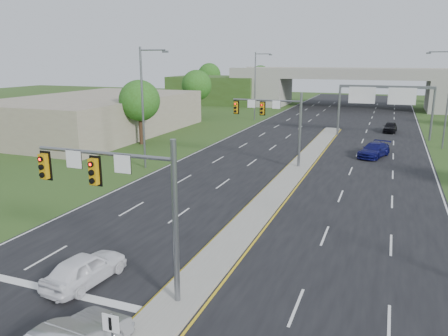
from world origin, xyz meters
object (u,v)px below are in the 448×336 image
Objects in this scene: keep_right_sign at (112,334)px; car_far_b at (374,150)px; sign_gantry at (384,97)px; overpass at (353,91)px; car_white at (85,268)px; car_far_c at (390,127)px; signal_mast_near at (124,191)px; signal_mast_far at (276,117)px.

keep_right_sign reaches higher than car_far_b.
overpass reaches higher than sign_gantry.
keep_right_sign is 6.59m from car_white.
sign_gantry is 2.80× the size of car_far_c.
signal_mast_near is 0.60× the size of sign_gantry.
signal_mast_near is 33.88m from car_far_b.
car_far_b is (6.38, 36.97, -0.76)m from keep_right_sign.
keep_right_sign reaches higher than car_white.
sign_gantry reaches higher than car_far_c.
overpass is 18.83× the size of car_white.
signal_mast_far is at bearing 90.00° from signal_mast_near.
overpass is 31.18m from car_far_c.
sign_gantry is (8.95, 19.99, 0.51)m from signal_mast_far.
signal_mast_near is 80.11m from overpass.
sign_gantry is at bearing -98.15° from car_white.
keep_right_sign is at bearing -97.70° from sign_gantry.
sign_gantry reaches higher than car_white.
signal_mast_far is 12.12m from car_far_b.
signal_mast_near is at bearing -97.10° from car_far_c.
sign_gantry is 35.75m from overpass.
car_far_c is (1.39, 17.48, -0.03)m from car_far_b.
signal_mast_near reaches higher than keep_right_sign.
car_white is 51.41m from car_far_c.
car_white is (-4.68, -79.95, -2.81)m from overpass.
overpass is 15.78× the size of car_far_b.
signal_mast_near is at bearing -176.84° from car_white.
sign_gantry is 2.73× the size of car_white.
car_far_c is (1.08, 5.01, -4.51)m from sign_gantry.
overpass is 19.34× the size of car_far_c.
signal_mast_near is 4.66m from car_white.
signal_mast_far is at bearing -92.35° from overpass.
keep_right_sign is (2.26, -4.45, -3.21)m from signal_mast_near.
car_white is at bearing -95.56° from signal_mast_far.
sign_gantry is (8.95, 44.99, 0.51)m from signal_mast_near.
car_white is at bearing -93.35° from overpass.
keep_right_sign is at bearing -63.06° from signal_mast_near.
signal_mast_near reaches higher than car_far_c.
car_white is 1.03× the size of car_far_c.
signal_mast_near is at bearing -90.00° from signal_mast_far.
signal_mast_near is 3.18× the size of keep_right_sign.
overpass reaches higher than car_white.
overpass is at bearing 100.79° from sign_gantry.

